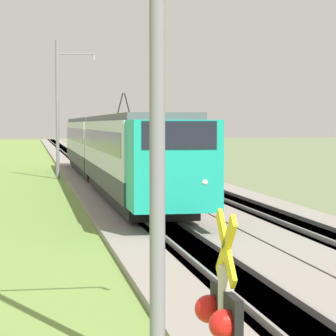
# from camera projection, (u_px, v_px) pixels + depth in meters

# --- Properties ---
(ballast_main) EXTENTS (240.00, 4.40, 0.30)m
(ballast_main) POSITION_uv_depth(u_px,v_px,m) (93.00, 173.00, 56.93)
(ballast_main) COLOR gray
(ballast_main) RESTS_ON ground
(ballast_adjacent) EXTENTS (240.00, 4.40, 0.30)m
(ballast_adjacent) POSITION_uv_depth(u_px,v_px,m) (155.00, 173.00, 57.69)
(ballast_adjacent) COLOR gray
(ballast_adjacent) RESTS_ON ground
(track_main) EXTENTS (240.00, 1.57, 0.45)m
(track_main) POSITION_uv_depth(u_px,v_px,m) (93.00, 173.00, 56.93)
(track_main) COLOR #4C4238
(track_main) RESTS_ON ground
(track_adjacent) EXTENTS (240.00, 1.57, 0.45)m
(track_adjacent) POSITION_uv_depth(u_px,v_px,m) (155.00, 173.00, 57.69)
(track_adjacent) COLOR #4C4238
(track_adjacent) RESTS_ON ground
(passenger_train) EXTENTS (42.55, 2.88, 5.17)m
(passenger_train) POSITION_uv_depth(u_px,v_px,m) (109.00, 146.00, 44.89)
(passenger_train) COLOR #19A88E
(passenger_train) RESTS_ON ground
(catenary_mast_near) EXTENTS (0.22, 2.56, 8.70)m
(catenary_mast_near) POSITION_uv_depth(u_px,v_px,m) (161.00, 67.00, 11.03)
(catenary_mast_near) COLOR slate
(catenary_mast_near) RESTS_ON ground
(catenary_mast_mid) EXTENTS (0.22, 2.56, 9.14)m
(catenary_mast_mid) POSITION_uv_depth(u_px,v_px,m) (58.00, 108.00, 51.67)
(catenary_mast_mid) COLOR slate
(catenary_mast_mid) RESTS_ON ground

